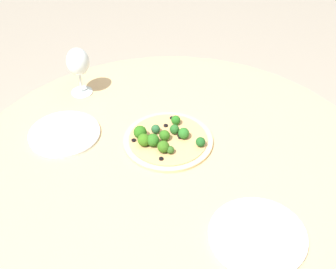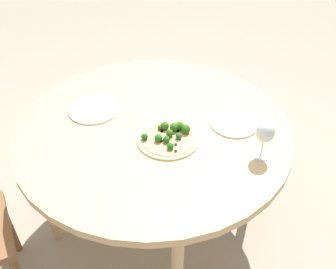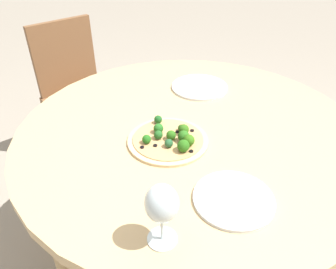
{
  "view_description": "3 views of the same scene",
  "coord_description": "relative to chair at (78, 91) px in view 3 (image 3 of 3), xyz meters",
  "views": [
    {
      "loc": [
        -0.5,
        -0.85,
        1.69
      ],
      "look_at": [
        0.05,
        0.12,
        0.75
      ],
      "focal_mm": 50.0,
      "sensor_mm": 36.0,
      "label": 1
    },
    {
      "loc": [
        1.12,
        0.84,
        1.81
      ],
      "look_at": [
        0.05,
        0.12,
        0.75
      ],
      "focal_mm": 40.0,
      "sensor_mm": 36.0,
      "label": 2
    },
    {
      "loc": [
        -0.29,
        0.98,
        1.4
      ],
      "look_at": [
        0.05,
        0.12,
        0.75
      ],
      "focal_mm": 35.0,
      "sensor_mm": 36.0,
      "label": 3
    }
  ],
  "objects": [
    {
      "name": "ground_plane",
      "position": [
        -0.87,
        0.49,
        -0.47
      ],
      "size": [
        12.0,
        12.0,
        0.0
      ],
      "primitive_type": "plane",
      "color": "gray"
    },
    {
      "name": "chair",
      "position": [
        0.0,
        0.0,
        0.0
      ],
      "size": [
        0.54,
        0.54,
        0.87
      ],
      "rotation": [
        0.0,
        0.0,
        -2.08
      ],
      "color": "brown",
      "rests_on": "ground_plane"
    },
    {
      "name": "plate_far",
      "position": [
        -0.81,
        0.17,
        0.26
      ],
      "size": [
        0.25,
        0.25,
        0.01
      ],
      "color": "silver",
      "rests_on": "dining_table"
    },
    {
      "name": "pizza",
      "position": [
        -0.83,
        0.6,
        0.26
      ],
      "size": [
        0.28,
        0.28,
        0.06
      ],
      "color": "#DBBC89",
      "rests_on": "dining_table"
    },
    {
      "name": "wine_glass",
      "position": [
        -0.96,
        0.99,
        0.37
      ],
      "size": [
        0.08,
        0.08,
        0.18
      ],
      "color": "silver",
      "rests_on": "dining_table"
    },
    {
      "name": "dining_table",
      "position": [
        -0.87,
        0.49,
        0.2
      ],
      "size": [
        1.3,
        1.3,
        0.72
      ],
      "color": "tan",
      "rests_on": "ground_plane"
    },
    {
      "name": "plate_near",
      "position": [
        -1.1,
        0.8,
        0.26
      ],
      "size": [
        0.23,
        0.23,
        0.01
      ],
      "color": "silver",
      "rests_on": "dining_table"
    }
  ]
}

